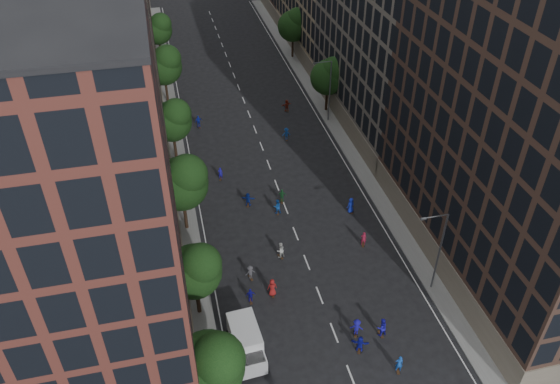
{
  "coord_description": "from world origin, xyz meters",
  "views": [
    {
      "loc": [
        -11.63,
        -19.85,
        38.44
      ],
      "look_at": [
        -0.54,
        27.49,
        2.0
      ],
      "focal_mm": 35.0,
      "sensor_mm": 36.0,
      "label": 1
    }
  ],
  "objects_px": {
    "streetlamp_near": "(438,248)",
    "skater_1": "(399,364)",
    "streetlamp_far": "(328,88)",
    "skater_2": "(382,328)",
    "cargo_van": "(246,342)"
  },
  "relations": [
    {
      "from": "streetlamp_near",
      "to": "skater_1",
      "type": "xyz_separation_m",
      "value": [
        -6.47,
        -7.83,
        -4.31
      ]
    },
    {
      "from": "cargo_van",
      "to": "skater_1",
      "type": "relative_size",
      "value": 3.09
    },
    {
      "from": "streetlamp_far",
      "to": "skater_2",
      "type": "bearing_deg",
      "value": -99.94
    },
    {
      "from": "streetlamp_far",
      "to": "skater_2",
      "type": "height_order",
      "value": "streetlamp_far"
    },
    {
      "from": "cargo_van",
      "to": "skater_2",
      "type": "relative_size",
      "value": 2.78
    },
    {
      "from": "streetlamp_near",
      "to": "streetlamp_far",
      "type": "distance_m",
      "value": 33.0
    },
    {
      "from": "streetlamp_near",
      "to": "skater_1",
      "type": "height_order",
      "value": "streetlamp_near"
    },
    {
      "from": "streetlamp_near",
      "to": "cargo_van",
      "type": "relative_size",
      "value": 1.7
    },
    {
      "from": "skater_2",
      "to": "streetlamp_far",
      "type": "bearing_deg",
      "value": -105.67
    },
    {
      "from": "streetlamp_far",
      "to": "cargo_van",
      "type": "relative_size",
      "value": 1.7
    },
    {
      "from": "streetlamp_near",
      "to": "cargo_van",
      "type": "height_order",
      "value": "streetlamp_near"
    },
    {
      "from": "streetlamp_near",
      "to": "streetlamp_far",
      "type": "height_order",
      "value": "same"
    },
    {
      "from": "streetlamp_near",
      "to": "streetlamp_far",
      "type": "xyz_separation_m",
      "value": [
        0.0,
        33.0,
        0.0
      ]
    },
    {
      "from": "streetlamp_near",
      "to": "skater_2",
      "type": "bearing_deg",
      "value": -147.66
    },
    {
      "from": "streetlamp_far",
      "to": "streetlamp_near",
      "type": "bearing_deg",
      "value": -90.0
    }
  ]
}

